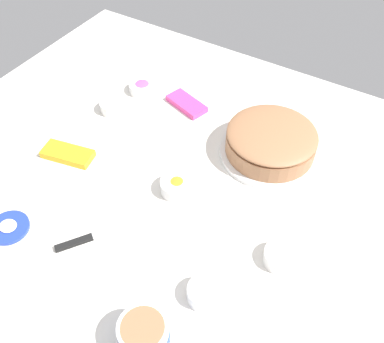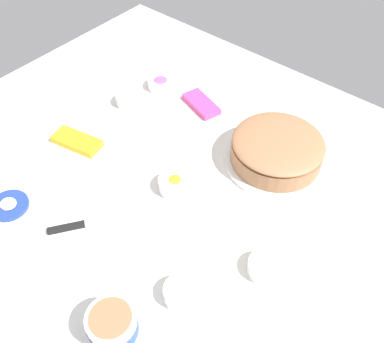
{
  "view_description": "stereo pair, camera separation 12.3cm",
  "coord_description": "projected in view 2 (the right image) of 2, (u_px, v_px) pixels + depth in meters",
  "views": [
    {
      "loc": [
        0.51,
        -0.59,
        0.94
      ],
      "look_at": [
        0.08,
        0.11,
        0.04
      ],
      "focal_mm": 40.8,
      "sensor_mm": 36.0,
      "label": 1
    },
    {
      "loc": [
        0.61,
        -0.52,
        0.94
      ],
      "look_at": [
        0.08,
        0.11,
        0.04
      ],
      "focal_mm": 40.8,
      "sensor_mm": 36.0,
      "label": 2
    }
  ],
  "objects": [
    {
      "name": "sprinkle_bowl_yellow",
      "position": [
        128.0,
        99.0,
        1.47
      ],
      "size": [
        0.08,
        0.08,
        0.04
      ],
      "color": "white",
      "rests_on": "ground_plane"
    },
    {
      "name": "sprinkle_bowl_green",
      "position": [
        264.0,
        268.0,
        1.04
      ],
      "size": [
        0.09,
        0.09,
        0.03
      ],
      "color": "white",
      "rests_on": "ground_plane"
    },
    {
      "name": "ground_plane",
      "position": [
        145.0,
        190.0,
        1.23
      ],
      "size": [
        1.54,
        1.54,
        0.0
      ],
      "primitive_type": "plane",
      "color": "silver"
    },
    {
      "name": "spreading_knife",
      "position": [
        85.0,
        224.0,
        1.14
      ],
      "size": [
        0.15,
        0.2,
        0.01
      ],
      "color": "silver",
      "rests_on": "ground_plane"
    },
    {
      "name": "sprinkle_bowl_blue",
      "position": [
        181.0,
        293.0,
        0.99
      ],
      "size": [
        0.08,
        0.08,
        0.04
      ],
      "color": "white",
      "rests_on": "ground_plane"
    },
    {
      "name": "frosting_tub_lid",
      "position": [
        9.0,
        205.0,
        1.18
      ],
      "size": [
        0.11,
        0.11,
        0.02
      ],
      "color": "#233DAD",
      "rests_on": "ground_plane"
    },
    {
      "name": "frosted_cake",
      "position": [
        277.0,
        151.0,
        1.27
      ],
      "size": [
        0.3,
        0.3,
        0.1
      ],
      "color": "white",
      "rests_on": "ground_plane"
    },
    {
      "name": "candy_box_lower",
      "position": [
        201.0,
        104.0,
        1.47
      ],
      "size": [
        0.16,
        0.11,
        0.02
      ],
      "primitive_type": "cube",
      "rotation": [
        0.0,
        0.0,
        -0.3
      ],
      "color": "#E53D8E",
      "rests_on": "ground_plane"
    },
    {
      "name": "sprinkle_bowl_orange",
      "position": [
        175.0,
        183.0,
        1.21
      ],
      "size": [
        0.09,
        0.09,
        0.04
      ],
      "color": "white",
      "rests_on": "ground_plane"
    },
    {
      "name": "frosting_tub",
      "position": [
        113.0,
        325.0,
        0.92
      ],
      "size": [
        0.11,
        0.11,
        0.08
      ],
      "color": "white",
      "rests_on": "ground_plane"
    },
    {
      "name": "candy_box_upper",
      "position": [
        77.0,
        141.0,
        1.34
      ],
      "size": [
        0.16,
        0.1,
        0.02
      ],
      "primitive_type": "cube",
      "rotation": [
        0.0,
        0.0,
        0.21
      ],
      "color": "yellow",
      "rests_on": "ground_plane"
    },
    {
      "name": "sprinkle_bowl_rainbow",
      "position": [
        161.0,
        83.0,
        1.53
      ],
      "size": [
        0.09,
        0.09,
        0.04
      ],
      "color": "white",
      "rests_on": "ground_plane"
    }
  ]
}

